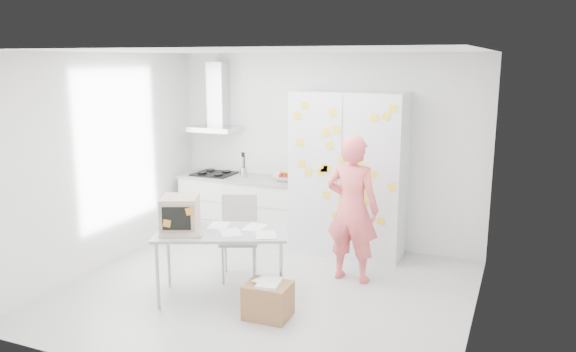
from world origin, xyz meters
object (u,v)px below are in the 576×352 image
at_px(chair, 239,231).
at_px(cardboard_box, 268,300).
at_px(person, 352,209).
at_px(desk, 195,222).

distance_m(chair, cardboard_box, 1.26).
bearing_deg(cardboard_box, person, 69.74).
distance_m(person, chair, 1.39).
height_order(desk, chair, desk).
xyz_separation_m(person, cardboard_box, (-0.49, -1.32, -0.69)).
xyz_separation_m(desk, cardboard_box, (0.96, -0.18, -0.67)).
xyz_separation_m(person, chair, (-1.29, -0.42, -0.32)).
relative_size(person, desk, 1.11).
distance_m(desk, cardboard_box, 1.19).
distance_m(person, desk, 1.84).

